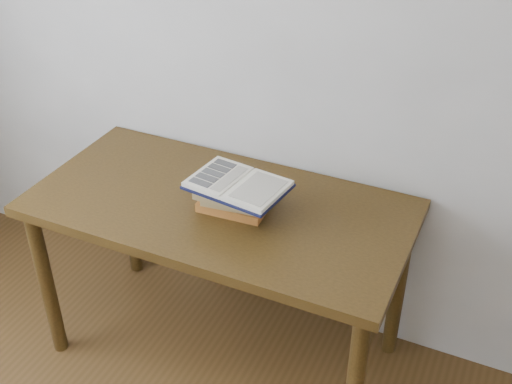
% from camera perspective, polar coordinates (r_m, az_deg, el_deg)
% --- Properties ---
extents(desk, '(1.41, 0.71, 0.76)m').
position_cam_1_polar(desk, '(2.42, -3.23, -2.93)').
color(desk, '#442D11').
rests_on(desk, ground).
extents(book_stack, '(0.25, 0.20, 0.12)m').
position_cam_1_polar(book_stack, '(2.30, -2.11, -0.35)').
color(book_stack, '#976522').
rests_on(book_stack, desk).
extents(open_book, '(0.36, 0.27, 0.03)m').
position_cam_1_polar(open_book, '(2.23, -1.61, 0.67)').
color(open_book, black).
rests_on(open_book, book_stack).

